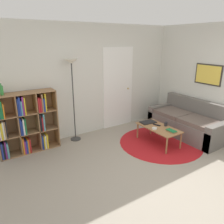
# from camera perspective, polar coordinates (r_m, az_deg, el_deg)

# --- Properties ---
(ground_plane) EXTENTS (14.00, 14.00, 0.00)m
(ground_plane) POSITION_cam_1_polar(r_m,az_deg,el_deg) (3.91, 13.30, -17.01)
(ground_plane) COLOR gray
(wall_back) EXTENTS (7.58, 0.11, 2.60)m
(wall_back) POSITION_cam_1_polar(r_m,az_deg,el_deg) (5.31, -5.23, 8.07)
(wall_back) COLOR silver
(wall_back) RESTS_ON ground_plane
(wall_right) EXTENTS (0.08, 5.48, 2.60)m
(wall_right) POSITION_cam_1_polar(r_m,az_deg,el_deg) (5.87, 21.43, 8.00)
(wall_right) COLOR silver
(wall_right) RESTS_ON ground_plane
(rug) EXTENTS (1.84, 1.84, 0.01)m
(rug) POSITION_cam_1_polar(r_m,az_deg,el_deg) (5.14, 12.51, -7.81)
(rug) COLOR #B2191E
(rug) RESTS_ON ground_plane
(bookshelf) EXTENTS (1.19, 0.34, 1.25)m
(bookshelf) POSITION_cam_1_polar(r_m,az_deg,el_deg) (4.76, -21.95, -2.75)
(bookshelf) COLOR #936B47
(bookshelf) RESTS_ON ground_plane
(floor_lamp) EXTENTS (0.28, 0.28, 1.85)m
(floor_lamp) POSITION_cam_1_polar(r_m,az_deg,el_deg) (4.81, -10.43, 10.00)
(floor_lamp) COLOR #333333
(floor_lamp) RESTS_ON ground_plane
(couch) EXTENTS (0.86, 1.86, 0.84)m
(couch) POSITION_cam_1_polar(r_m,az_deg,el_deg) (5.70, 19.33, -2.69)
(couch) COLOR #66605B
(couch) RESTS_ON ground_plane
(coffee_table) EXTENTS (0.50, 1.00, 0.39)m
(coffee_table) POSITION_cam_1_polar(r_m,az_deg,el_deg) (4.98, 12.05, -4.29)
(coffee_table) COLOR #996B42
(coffee_table) RESTS_ON ground_plane
(laptop) EXTENTS (0.38, 0.26, 0.02)m
(laptop) POSITION_cam_1_polar(r_m,az_deg,el_deg) (5.19, 9.39, -2.61)
(laptop) COLOR black
(laptop) RESTS_ON coffee_table
(bowl) EXTENTS (0.11, 0.11, 0.04)m
(bowl) POSITION_cam_1_polar(r_m,az_deg,el_deg) (4.83, 11.03, -4.22)
(bowl) COLOR silver
(bowl) RESTS_ON coffee_table
(book_stack_on_table) EXTENTS (0.12, 0.23, 0.04)m
(book_stack_on_table) POSITION_cam_1_polar(r_m,az_deg,el_deg) (4.77, 15.30, -4.83)
(book_stack_on_table) COLOR olive
(book_stack_on_table) RESTS_ON coffee_table
(cup) EXTENTS (0.07, 0.07, 0.09)m
(cup) POSITION_cam_1_polar(r_m,az_deg,el_deg) (5.05, 13.90, -3.04)
(cup) COLOR #28282D
(cup) RESTS_ON coffee_table
(remote) EXTENTS (0.09, 0.17, 0.02)m
(remote) POSITION_cam_1_polar(r_m,az_deg,el_deg) (5.05, 11.61, -3.32)
(remote) COLOR black
(remote) RESTS_ON coffee_table
(bottle_middle) EXTENTS (0.06, 0.06, 0.22)m
(bottle_middle) POSITION_cam_1_polar(r_m,az_deg,el_deg) (4.52, -26.90, 5.08)
(bottle_middle) COLOR #2D8438
(bottle_middle) RESTS_ON bookshelf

